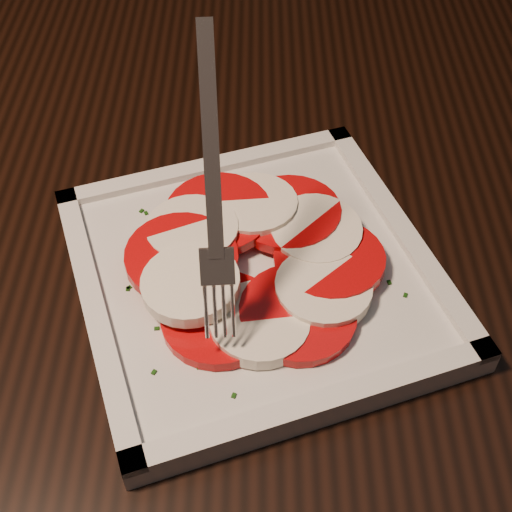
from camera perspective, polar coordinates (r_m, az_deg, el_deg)
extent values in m
cube|color=black|center=(0.55, -3.94, -1.35)|extent=(1.24, 0.86, 0.04)
cube|color=black|center=(1.21, -8.02, 12.71)|extent=(0.53, 0.53, 0.04)
cylinder|color=black|center=(1.35, -17.20, 1.18)|extent=(0.04, 0.04, 0.41)
cylinder|color=black|center=(1.20, -3.01, -3.35)|extent=(0.04, 0.04, 0.41)
cylinder|color=black|center=(1.56, -10.03, 10.26)|extent=(0.04, 0.04, 0.41)
cylinder|color=black|center=(1.44, 2.75, 7.19)|extent=(0.04, 0.04, 0.41)
cube|color=silver|center=(0.51, 0.00, -1.69)|extent=(0.32, 0.32, 0.01)
cylinder|color=#C2040B|center=(0.47, -2.89, -5.02)|extent=(0.08, 0.08, 0.01)
cylinder|color=white|center=(0.47, 0.27, -5.43)|extent=(0.07, 0.07, 0.01)
cylinder|color=#C2040B|center=(0.47, 3.36, -4.62)|extent=(0.08, 0.08, 0.01)
cylinder|color=white|center=(0.48, 5.41, -2.61)|extent=(0.07, 0.07, 0.01)
cylinder|color=#C2040B|center=(0.50, 5.88, -0.29)|extent=(0.08, 0.08, 0.01)
cylinder|color=white|center=(0.51, 4.82, 1.99)|extent=(0.07, 0.07, 0.01)
cylinder|color=#C2040B|center=(0.53, 2.59, 3.42)|extent=(0.08, 0.08, 0.01)
cylinder|color=white|center=(0.53, -0.24, 4.03)|extent=(0.07, 0.07, 0.01)
cylinder|color=#C2040B|center=(0.52, -3.02, 3.43)|extent=(0.08, 0.08, 0.01)
cylinder|color=white|center=(0.51, -5.13, 2.05)|extent=(0.07, 0.07, 0.01)
cylinder|color=#C2040B|center=(0.49, -5.98, -0.11)|extent=(0.08, 0.08, 0.01)
cylinder|color=white|center=(0.47, -5.25, -2.23)|extent=(0.07, 0.07, 0.01)
cube|color=#1B5C0F|center=(0.49, 4.75, -1.17)|extent=(0.03, 0.04, 0.00)
cube|color=#1B5C0F|center=(0.50, -6.41, -0.12)|extent=(0.03, 0.02, 0.01)
cube|color=#1B5C0F|center=(0.49, -6.52, -1.46)|extent=(0.04, 0.02, 0.00)
cube|color=#1B5C0F|center=(0.48, -3.87, -2.26)|extent=(0.02, 0.03, 0.00)
cube|color=#1B5C0F|center=(0.53, 2.05, 3.65)|extent=(0.03, 0.01, 0.01)
cube|color=#1B5C0F|center=(0.52, -0.71, 3.33)|extent=(0.04, 0.02, 0.00)
cube|color=#1B5C0F|center=(0.52, -5.37, 2.26)|extent=(0.02, 0.03, 0.00)
cube|color=#1B5C0F|center=(0.52, 3.63, 2.88)|extent=(0.04, 0.02, 0.01)
cube|color=#11390A|center=(0.56, 1.69, 5.84)|extent=(0.00, 0.00, 0.00)
cube|color=#11390A|center=(0.47, -7.94, -5.77)|extent=(0.00, 0.00, 0.00)
cube|color=#11390A|center=(0.50, -10.21, -2.60)|extent=(0.00, 0.00, 0.00)
cube|color=#11390A|center=(0.46, -8.17, -9.18)|extent=(0.00, 0.00, 0.00)
cube|color=#11390A|center=(0.55, -6.05, 3.78)|extent=(0.00, 0.00, 0.00)
cube|color=#11390A|center=(0.55, -9.14, 3.58)|extent=(0.00, 0.00, 0.00)
cube|color=#11390A|center=(0.49, 8.35, -3.27)|extent=(0.00, 0.00, 0.00)
cube|color=#11390A|center=(0.55, -5.61, 4.66)|extent=(0.00, 0.00, 0.00)
cube|color=#11390A|center=(0.50, -10.13, -2.51)|extent=(0.00, 0.00, 0.00)
cube|color=#11390A|center=(0.50, 10.61, -2.09)|extent=(0.00, 0.00, 0.00)
cube|color=#11390A|center=(0.50, 11.86, -3.08)|extent=(0.00, 0.00, 0.00)
cube|color=#11390A|center=(0.56, 5.25, 5.34)|extent=(0.00, 0.00, 0.00)
cube|color=#11390A|center=(0.47, 7.08, -5.96)|extent=(0.00, 0.00, 0.00)
cube|color=#11390A|center=(0.45, -4.62, -8.83)|extent=(0.00, 0.00, 0.00)
cube|color=#11390A|center=(0.52, -7.69, 1.16)|extent=(0.00, 0.00, 0.00)
cube|color=#11390A|center=(0.55, -8.79, 3.41)|extent=(0.00, 0.00, 0.00)
cube|color=#11390A|center=(0.56, 1.01, 5.35)|extent=(0.00, 0.00, 0.00)
cube|color=#11390A|center=(0.44, -1.79, -11.10)|extent=(0.00, 0.00, 0.00)
cube|color=#11390A|center=(0.49, 8.93, -3.54)|extent=(0.00, 0.00, 0.00)
cube|color=#11390A|center=(0.54, 7.32, 2.80)|extent=(0.00, 0.00, 0.00)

